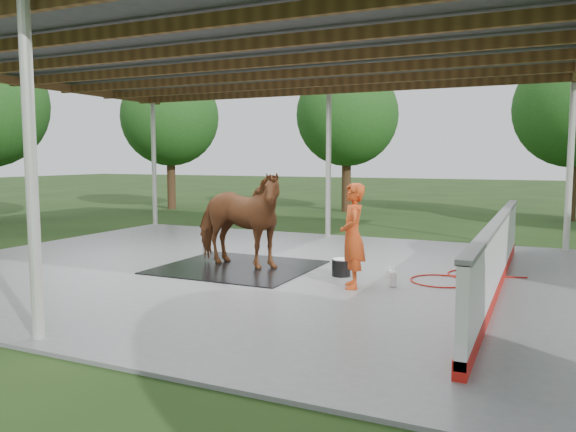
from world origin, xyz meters
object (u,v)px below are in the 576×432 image
at_px(dasher_board, 497,256).
at_px(handler, 353,236).
at_px(wash_bucket, 341,267).
at_px(horse, 237,219).

height_order(dasher_board, handler, handler).
bearing_deg(handler, dasher_board, 86.26).
bearing_deg(handler, wash_bucket, -172.79).
xyz_separation_m(horse, handler, (2.50, -0.67, -0.08)).
bearing_deg(handler, horse, -128.32).
bearing_deg(horse, dasher_board, -82.59).
xyz_separation_m(dasher_board, wash_bucket, (-2.58, 0.02, -0.39)).
xyz_separation_m(dasher_board, handler, (-2.12, -0.75, 0.30)).
bearing_deg(horse, wash_bucket, -80.56).
bearing_deg(wash_bucket, handler, -59.42).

